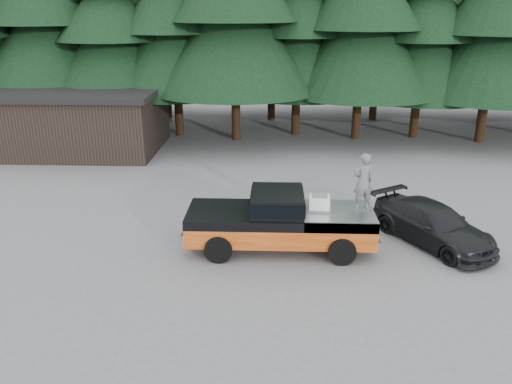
{
  "coord_description": "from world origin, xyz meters",
  "views": [
    {
      "loc": [
        1.23,
        -13.94,
        7.23
      ],
      "look_at": [
        0.71,
        0.0,
        2.08
      ],
      "focal_mm": 35.0,
      "sensor_mm": 36.0,
      "label": 1
    }
  ],
  "objects_px": {
    "pickup_truck": "(280,229)",
    "air_compressor": "(319,203)",
    "parked_car": "(433,224)",
    "man_on_bed": "(363,181)",
    "utility_building": "(83,119)"
  },
  "relations": [
    {
      "from": "pickup_truck",
      "to": "air_compressor",
      "type": "relative_size",
      "value": 9.53
    },
    {
      "from": "air_compressor",
      "to": "parked_car",
      "type": "distance_m",
      "value": 3.91
    },
    {
      "from": "air_compressor",
      "to": "parked_car",
      "type": "xyz_separation_m",
      "value": [
        3.76,
        0.58,
        -0.91
      ]
    },
    {
      "from": "pickup_truck",
      "to": "man_on_bed",
      "type": "bearing_deg",
      "value": 4.5
    },
    {
      "from": "air_compressor",
      "to": "parked_car",
      "type": "height_order",
      "value": "air_compressor"
    },
    {
      "from": "man_on_bed",
      "to": "utility_building",
      "type": "xyz_separation_m",
      "value": [
        -12.98,
        11.34,
        -0.56
      ]
    },
    {
      "from": "man_on_bed",
      "to": "utility_building",
      "type": "bearing_deg",
      "value": -58.19
    },
    {
      "from": "pickup_truck",
      "to": "man_on_bed",
      "type": "relative_size",
      "value": 3.35
    },
    {
      "from": "pickup_truck",
      "to": "man_on_bed",
      "type": "distance_m",
      "value": 2.98
    },
    {
      "from": "air_compressor",
      "to": "man_on_bed",
      "type": "xyz_separation_m",
      "value": [
        1.32,
        0.15,
        0.68
      ]
    },
    {
      "from": "man_on_bed",
      "to": "parked_car",
      "type": "relative_size",
      "value": 0.41
    },
    {
      "from": "pickup_truck",
      "to": "parked_car",
      "type": "bearing_deg",
      "value": 7.14
    },
    {
      "from": "pickup_truck",
      "to": "utility_building",
      "type": "height_order",
      "value": "utility_building"
    },
    {
      "from": "pickup_truck",
      "to": "air_compressor",
      "type": "xyz_separation_m",
      "value": [
        1.21,
        0.05,
        0.88
      ]
    },
    {
      "from": "utility_building",
      "to": "air_compressor",
      "type": "bearing_deg",
      "value": -44.61
    }
  ]
}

